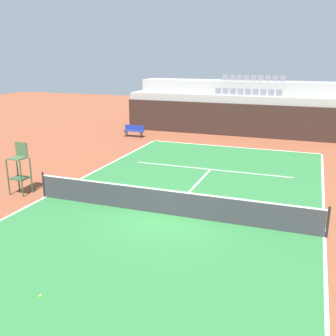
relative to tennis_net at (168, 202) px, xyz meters
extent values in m
plane|color=brown|center=(0.00, 0.00, -0.51)|extent=(80.00, 80.00, 0.00)
cube|color=#2D7238|center=(0.00, 0.00, -0.50)|extent=(11.00, 24.00, 0.01)
cube|color=white|center=(0.00, 11.95, -0.50)|extent=(11.00, 0.10, 0.00)
cube|color=white|center=(-5.45, 0.00, -0.50)|extent=(0.10, 24.00, 0.00)
cube|color=white|center=(5.45, 0.00, -0.50)|extent=(0.10, 24.00, 0.00)
cube|color=white|center=(0.00, 6.40, -0.50)|extent=(8.26, 0.10, 0.00)
cube|color=white|center=(0.00, 3.20, -0.50)|extent=(0.10, 6.40, 0.00)
cube|color=black|center=(0.00, 15.65, 0.66)|extent=(18.06, 0.30, 2.35)
cube|color=#9E9E99|center=(0.00, 17.00, 0.94)|extent=(18.06, 2.40, 2.89)
cube|color=#9E9E99|center=(0.00, 19.40, 1.37)|extent=(18.06, 2.40, 3.76)
cube|color=slate|center=(-2.26, 17.00, 2.40)|extent=(0.44, 0.44, 0.04)
cube|color=slate|center=(-2.26, 17.20, 2.62)|extent=(0.44, 0.04, 0.40)
cube|color=slate|center=(-1.69, 17.00, 2.40)|extent=(0.44, 0.44, 0.04)
cube|color=slate|center=(-1.69, 17.20, 2.62)|extent=(0.44, 0.04, 0.40)
cube|color=slate|center=(-1.13, 17.00, 2.40)|extent=(0.44, 0.44, 0.04)
cube|color=slate|center=(-1.13, 17.20, 2.62)|extent=(0.44, 0.04, 0.40)
cube|color=slate|center=(-0.56, 17.00, 2.40)|extent=(0.44, 0.44, 0.04)
cube|color=slate|center=(-0.56, 17.20, 2.62)|extent=(0.44, 0.04, 0.40)
cube|color=slate|center=(0.00, 17.00, 2.40)|extent=(0.44, 0.44, 0.04)
cube|color=slate|center=(0.00, 17.20, 2.62)|extent=(0.44, 0.04, 0.40)
cube|color=slate|center=(0.56, 17.00, 2.40)|extent=(0.44, 0.44, 0.04)
cube|color=slate|center=(0.56, 17.20, 2.62)|extent=(0.44, 0.04, 0.40)
cube|color=slate|center=(1.13, 17.00, 2.40)|extent=(0.44, 0.44, 0.04)
cube|color=slate|center=(1.13, 17.20, 2.62)|extent=(0.44, 0.04, 0.40)
cube|color=slate|center=(1.69, 17.00, 2.40)|extent=(0.44, 0.44, 0.04)
cube|color=slate|center=(1.69, 17.20, 2.62)|extent=(0.44, 0.04, 0.40)
cube|color=slate|center=(2.26, 17.00, 2.40)|extent=(0.44, 0.44, 0.04)
cube|color=slate|center=(2.26, 17.20, 2.62)|extent=(0.44, 0.04, 0.40)
cube|color=slate|center=(-2.26, 19.40, 3.27)|extent=(0.44, 0.44, 0.04)
cube|color=slate|center=(-2.26, 19.60, 3.49)|extent=(0.44, 0.04, 0.40)
cube|color=slate|center=(-1.69, 19.40, 3.27)|extent=(0.44, 0.44, 0.04)
cube|color=slate|center=(-1.69, 19.60, 3.49)|extent=(0.44, 0.04, 0.40)
cube|color=slate|center=(-1.13, 19.40, 3.27)|extent=(0.44, 0.44, 0.04)
cube|color=slate|center=(-1.13, 19.60, 3.49)|extent=(0.44, 0.04, 0.40)
cube|color=slate|center=(-0.56, 19.40, 3.27)|extent=(0.44, 0.44, 0.04)
cube|color=slate|center=(-0.56, 19.60, 3.49)|extent=(0.44, 0.04, 0.40)
cube|color=slate|center=(0.00, 19.40, 3.27)|extent=(0.44, 0.44, 0.04)
cube|color=slate|center=(0.00, 19.60, 3.49)|extent=(0.44, 0.04, 0.40)
cube|color=slate|center=(0.56, 19.40, 3.27)|extent=(0.44, 0.44, 0.04)
cube|color=slate|center=(0.56, 19.60, 3.49)|extent=(0.44, 0.04, 0.40)
cube|color=slate|center=(1.13, 19.40, 3.27)|extent=(0.44, 0.44, 0.04)
cube|color=slate|center=(1.13, 19.60, 3.49)|extent=(0.44, 0.04, 0.40)
cube|color=slate|center=(1.69, 19.40, 3.27)|extent=(0.44, 0.44, 0.04)
cube|color=slate|center=(1.69, 19.60, 3.49)|extent=(0.44, 0.04, 0.40)
cube|color=slate|center=(2.26, 19.40, 3.27)|extent=(0.44, 0.44, 0.04)
cube|color=slate|center=(2.26, 19.60, 3.49)|extent=(0.44, 0.04, 0.40)
cylinder|color=black|center=(-5.50, 0.00, 0.04)|extent=(0.08, 0.08, 1.07)
cylinder|color=black|center=(5.50, 0.00, 0.04)|extent=(0.08, 0.08, 1.07)
cube|color=#333338|center=(0.00, 0.00, -0.04)|extent=(10.90, 0.02, 0.92)
cube|color=white|center=(0.00, 0.00, 0.45)|extent=(10.90, 0.04, 0.05)
cylinder|color=#334C2D|center=(-7.05, -0.30, 0.27)|extent=(0.06, 0.06, 1.55)
cylinder|color=#334C2D|center=(-6.35, -0.30, 0.27)|extent=(0.06, 0.06, 1.55)
cylinder|color=#334C2D|center=(-7.05, 0.30, 0.27)|extent=(0.06, 0.06, 1.55)
cylinder|color=#334C2D|center=(-6.35, 0.30, 0.27)|extent=(0.06, 0.06, 1.55)
cube|color=#334C2D|center=(-6.70, 0.00, 0.19)|extent=(0.70, 0.60, 0.04)
cube|color=#3F5938|center=(-6.70, 0.00, 1.07)|extent=(0.60, 0.60, 0.05)
cube|color=#3F5938|center=(-6.70, 0.28, 1.39)|extent=(0.60, 0.04, 0.60)
cube|color=navy|center=(-7.34, 12.67, -0.06)|extent=(1.50, 0.40, 0.05)
cube|color=navy|center=(-7.34, 12.85, 0.16)|extent=(1.50, 0.04, 0.36)
cube|color=#2D2D33|center=(-7.94, 12.53, -0.30)|extent=(0.06, 0.06, 0.42)
cube|color=#2D2D33|center=(-6.74, 12.53, -0.30)|extent=(0.06, 0.06, 0.42)
cube|color=#2D2D33|center=(-7.94, 12.81, -0.30)|extent=(0.06, 0.06, 0.42)
cube|color=#2D2D33|center=(-6.74, 12.81, -0.30)|extent=(0.06, 0.06, 0.42)
sphere|color=#CCE033|center=(-1.12, -5.94, -0.47)|extent=(0.07, 0.07, 0.07)
camera|label=1|loc=(4.71, -12.70, 5.20)|focal=41.99mm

